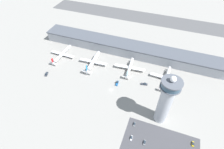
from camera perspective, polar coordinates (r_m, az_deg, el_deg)
ground_plane at (r=193.64m, az=-0.26°, el=-5.08°), size 1000.00×1000.00×0.00m
terminal_building at (r=237.91m, az=5.64°, el=8.35°), size 241.29×25.00×14.97m
runway_strip at (r=334.30m, az=10.99°, el=17.68°), size 361.93×44.00×0.01m
control_tower at (r=155.77m, az=17.17°, el=-7.97°), size 16.84×16.84×56.89m
parking_lot_surface at (r=165.01m, az=15.37°, el=-22.15°), size 64.00×40.00×0.01m
airplane_gate_alpha at (r=243.16m, az=-16.01°, el=6.40°), size 34.60×41.89×11.42m
airplane_gate_bravo at (r=221.66m, az=-6.21°, el=4.17°), size 36.20×40.59×14.52m
airplane_gate_charlie at (r=213.72m, az=5.80°, el=2.25°), size 37.93×35.11×11.91m
airplane_gate_delta at (r=209.93m, az=17.43°, el=-1.12°), size 38.15×39.80×11.87m
service_truck_catering at (r=223.78m, az=-20.63°, el=0.12°), size 4.58×7.22×2.43m
service_truck_fuel at (r=201.56m, az=10.46°, el=-3.11°), size 7.76×3.82×2.49m
service_truck_baggage at (r=199.01m, az=1.69°, el=-2.85°), size 2.97×7.12×3.03m
car_red_hatchback at (r=175.01m, az=24.93°, el=-19.89°), size 1.91×4.76×1.54m
car_grey_coupe at (r=163.61m, az=10.59°, el=-21.00°), size 1.84×4.80×1.54m
car_maroon_suv at (r=170.29m, az=7.34°, el=-15.79°), size 1.88×4.74×1.59m
car_green_van at (r=163.80m, az=6.34°, el=-19.90°), size 1.72×4.72×1.48m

